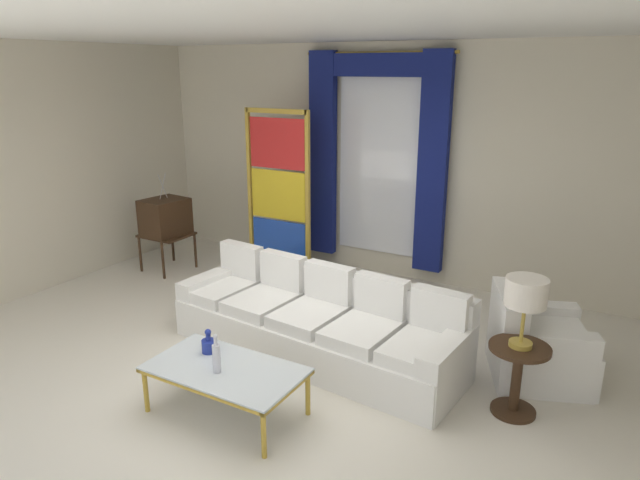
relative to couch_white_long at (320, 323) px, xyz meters
The scene contains 15 objects.
ground_plane 0.71m from the couch_white_long, 110.96° to the right, with size 16.00×16.00×0.00m, color silver.
wall_rear 2.74m from the couch_white_long, 95.37° to the left, with size 8.00×0.12×3.00m, color beige.
wall_left 4.07m from the couch_white_long, behind, with size 0.12×7.00×3.00m, color beige.
ceiling_slab 2.73m from the couch_white_long, 139.56° to the left, with size 8.00×7.60×0.04m, color white.
curtained_window 2.74m from the couch_white_long, 101.80° to the left, with size 2.00×0.17×2.70m.
couch_white_long is the anchor object (origin of this frame).
coffee_table 1.28m from the couch_white_long, 96.10° to the right, with size 1.24×0.69×0.41m.
bottle_blue_decanter 1.22m from the couch_white_long, 110.16° to the right, with size 0.12×0.12×0.21m.
bottle_crystal_tall 1.39m from the couch_white_long, 96.18° to the right, with size 0.06×0.06×0.33m.
vintage_tv 3.21m from the couch_white_long, 160.94° to the left, with size 0.62×0.65×1.35m.
armchair_white 1.98m from the couch_white_long, 16.21° to the left, with size 1.05×1.04×0.80m.
stained_glass_divider 2.38m from the couch_white_long, 133.59° to the left, with size 0.95×0.05×2.20m.
peacock_figurine 1.74m from the couch_white_long, 135.51° to the left, with size 0.44×0.60×0.50m.
round_side_table 1.89m from the couch_white_long, ahead, with size 0.48×0.48×0.59m.
table_lamp_brass 2.02m from the couch_white_long, ahead, with size 0.32×0.32×0.57m.
Camera 1 is at (2.74, -3.79, 2.70)m, focal length 31.92 mm.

